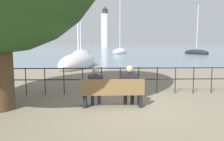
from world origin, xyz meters
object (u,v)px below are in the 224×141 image
(seated_person_left, at_px, (96,85))
(sailboat_0, at_px, (120,52))
(seated_person_right, at_px, (129,84))
(harbor_lighthouse, at_px, (105,29))
(sailboat_3, at_px, (79,62))
(sailboat_2, at_px, (196,52))
(sailboat_1, at_px, (81,55))
(park_bench, at_px, (113,93))

(seated_person_left, distance_m, sailboat_0, 36.62)
(seated_person_right, distance_m, harbor_lighthouse, 113.68)
(sailboat_0, distance_m, harbor_lighthouse, 77.48)
(sailboat_3, distance_m, harbor_lighthouse, 102.04)
(seated_person_left, relative_size, sailboat_2, 0.13)
(seated_person_right, height_order, sailboat_1, sailboat_1)
(seated_person_right, xyz_separation_m, sailboat_0, (2.34, 36.46, -0.33))
(park_bench, height_order, seated_person_right, seated_person_right)
(park_bench, height_order, harbor_lighthouse, harbor_lighthouse)
(sailboat_0, xyz_separation_m, sailboat_2, (14.59, -1.76, -0.08))
(sailboat_0, relative_size, sailboat_3, 0.97)
(seated_person_left, distance_m, harbor_lighthouse, 113.68)
(seated_person_left, relative_size, sailboat_0, 0.10)
(seated_person_left, bearing_deg, sailboat_1, 97.13)
(sailboat_1, xyz_separation_m, sailboat_2, (20.85, 11.77, -0.09))
(sailboat_1, bearing_deg, seated_person_right, -82.33)
(park_bench, distance_m, sailboat_0, 36.65)
(seated_person_left, distance_m, sailboat_2, 39.08)
(seated_person_right, bearing_deg, sailboat_1, 99.70)
(seated_person_right, relative_size, sailboat_2, 0.13)
(park_bench, distance_m, sailboat_2, 38.91)
(seated_person_right, relative_size, sailboat_1, 0.10)
(sailboat_3, height_order, harbor_lighthouse, harbor_lighthouse)
(sailboat_1, height_order, harbor_lighthouse, harbor_lighthouse)
(seated_person_left, height_order, harbor_lighthouse, harbor_lighthouse)
(seated_person_left, relative_size, harbor_lighthouse, 0.06)
(seated_person_left, bearing_deg, park_bench, -8.32)
(sailboat_0, height_order, harbor_lighthouse, harbor_lighthouse)
(park_bench, bearing_deg, sailboat_3, 101.51)
(sailboat_3, bearing_deg, sailboat_1, 107.54)
(sailboat_0, relative_size, sailboat_2, 1.26)
(sailboat_2, bearing_deg, sailboat_1, -172.82)
(sailboat_0, relative_size, harbor_lighthouse, 0.55)
(harbor_lighthouse, bearing_deg, sailboat_1, -92.36)
(seated_person_right, bearing_deg, park_bench, -172.02)
(sailboat_0, relative_size, sailboat_1, 0.91)
(park_bench, relative_size, sailboat_3, 0.15)
(park_bench, bearing_deg, sailboat_2, 63.34)
(park_bench, xyz_separation_m, harbor_lighthouse, (0.34, 113.36, 9.68))
(sailboat_2, bearing_deg, park_bench, -138.94)
(sailboat_3, xyz_separation_m, harbor_lighthouse, (2.75, 101.54, 9.72))
(sailboat_0, xyz_separation_m, sailboat_3, (-5.27, -24.71, 0.02))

